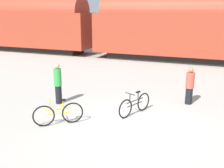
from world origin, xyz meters
The scene contains 8 objects.
ground_plane centered at (0.00, 0.00, 0.00)m, with size 80.00×80.00×0.00m, color #A8A399.
freight_train centered at (0.00, 12.86, 2.62)m, with size 43.27×2.97×5.03m.
rail_near centered at (0.00, 12.14, 0.01)m, with size 55.27×0.07×0.01m, color #4C4238.
rail_far centered at (0.00, 13.58, 0.01)m, with size 55.27×0.07×0.01m, color #4C4238.
bicycle_yellow centered at (-2.47, -0.67, 0.40)m, with size 1.39×1.14×0.94m.
bicycle_black centered at (-0.27, 1.21, 0.38)m, with size 0.75×1.67×0.90m.
person_in_green centered at (-3.63, 1.19, 0.88)m, with size 0.32×0.32×1.73m.
person_in_red centered at (1.54, 3.15, 0.79)m, with size 0.34×0.34×1.59m.
Camera 1 is at (2.33, -7.85, 3.86)m, focal length 42.00 mm.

